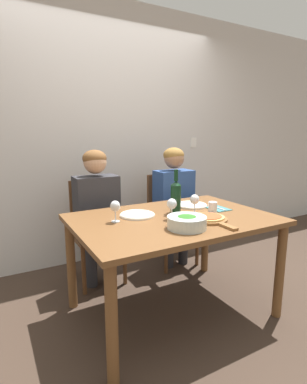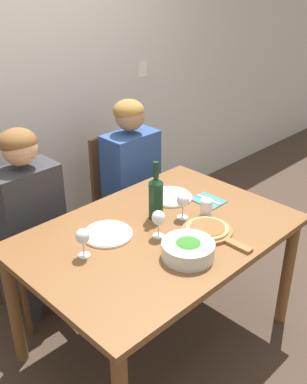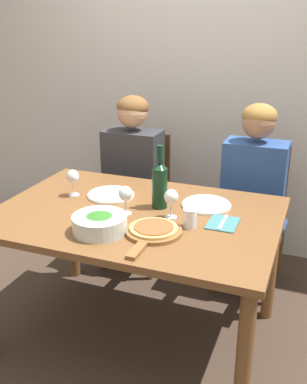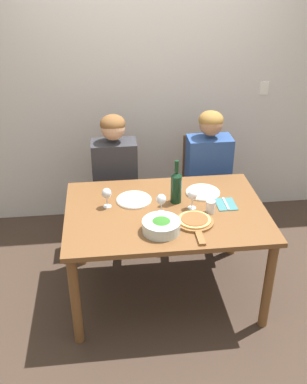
{
  "view_description": "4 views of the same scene",
  "coord_description": "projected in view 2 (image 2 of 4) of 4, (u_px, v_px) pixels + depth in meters",
  "views": [
    {
      "loc": [
        -1.15,
        -1.78,
        1.37
      ],
      "look_at": [
        -0.09,
        0.14,
        0.93
      ],
      "focal_mm": 28.0,
      "sensor_mm": 36.0,
      "label": 1
    },
    {
      "loc": [
        -1.44,
        -1.41,
        2.02
      ],
      "look_at": [
        0.09,
        0.13,
        0.91
      ],
      "focal_mm": 42.0,
      "sensor_mm": 36.0,
      "label": 2
    },
    {
      "loc": [
        0.84,
        -1.94,
        1.69
      ],
      "look_at": [
        0.09,
        0.02,
        0.88
      ],
      "focal_mm": 42.0,
      "sensor_mm": 36.0,
      "label": 3
    },
    {
      "loc": [
        -0.4,
        -2.73,
        2.45
      ],
      "look_at": [
        -0.07,
        0.16,
        0.82
      ],
      "focal_mm": 42.0,
      "sensor_mm": 36.0,
      "label": 4
    }
  ],
  "objects": [
    {
      "name": "fork_on_napkin",
      "position": [
        208.0,
        200.0,
        2.67
      ],
      "size": [
        0.14,
        0.18,
        0.01
      ],
      "color": "#387075",
      "rests_on": "dining_table"
    },
    {
      "name": "water_tumbler",
      "position": [
        206.0,
        208.0,
        2.5
      ],
      "size": [
        0.07,
        0.07,
        0.09
      ],
      "color": "silver",
      "rests_on": "dining_table"
    },
    {
      "name": "dinner_plate_left",
      "position": [
        108.0,
        234.0,
        2.33
      ],
      "size": [
        0.26,
        0.26,
        0.02
      ],
      "color": "silver",
      "rests_on": "dining_table"
    },
    {
      "name": "pizza_on_board",
      "position": [
        209.0,
        230.0,
        2.35
      ],
      "size": [
        0.27,
        0.41,
        0.04
      ],
      "color": "brown",
      "rests_on": "dining_table"
    },
    {
      "name": "person_man",
      "position": [
        133.0,
        169.0,
        3.14
      ],
      "size": [
        0.47,
        0.51,
        1.23
      ],
      "color": "#28282D",
      "rests_on": "ground"
    },
    {
      "name": "back_wall",
      "position": [
        18.0,
        79.0,
        2.92
      ],
      "size": [
        10.0,
        0.06,
        2.7
      ],
      "color": "silver",
      "rests_on": "ground"
    },
    {
      "name": "person_woman",
      "position": [
        30.0,
        209.0,
        2.63
      ],
      "size": [
        0.47,
        0.51,
        1.23
      ],
      "color": "#28282D",
      "rests_on": "ground"
    },
    {
      "name": "wine_glass_left",
      "position": [
        83.0,
        238.0,
        2.12
      ],
      "size": [
        0.07,
        0.07,
        0.15
      ],
      "color": "silver",
      "rests_on": "dining_table"
    },
    {
      "name": "wine_glass_right",
      "position": [
        183.0,
        201.0,
        2.44
      ],
      "size": [
        0.07,
        0.07,
        0.15
      ],
      "color": "silver",
      "rests_on": "dining_table"
    },
    {
      "name": "wine_bottle",
      "position": [
        156.0,
        196.0,
        2.44
      ],
      "size": [
        0.08,
        0.08,
        0.34
      ],
      "color": "black",
      "rests_on": "dining_table"
    },
    {
      "name": "chair_left",
      "position": [
        25.0,
        236.0,
        2.81
      ],
      "size": [
        0.42,
        0.42,
        0.93
      ],
      "color": "brown",
      "rests_on": "ground"
    },
    {
      "name": "dinner_plate_right",
      "position": [
        170.0,
        197.0,
        2.7
      ],
      "size": [
        0.26,
        0.26,
        0.02
      ],
      "color": "silver",
      "rests_on": "dining_table"
    },
    {
      "name": "ground_plane",
      "position": [
        158.0,
        337.0,
        2.72
      ],
      "size": [
        40.0,
        40.0,
        0.0
      ],
      "primitive_type": "plane",
      "color": "#3D2D23"
    },
    {
      "name": "dining_table",
      "position": [
        158.0,
        246.0,
        2.42
      ],
      "size": [
        1.44,
        0.99,
        0.76
      ],
      "color": "brown",
      "rests_on": "ground"
    },
    {
      "name": "broccoli_bowl",
      "position": [
        188.0,
        250.0,
        2.14
      ],
      "size": [
        0.26,
        0.26,
        0.09
      ],
      "color": "silver",
      "rests_on": "dining_table"
    },
    {
      "name": "wine_glass_centre",
      "position": [
        158.0,
        219.0,
        2.28
      ],
      "size": [
        0.07,
        0.07,
        0.15
      ],
      "color": "silver",
      "rests_on": "dining_table"
    },
    {
      "name": "chair_right",
      "position": [
        123.0,
        193.0,
        3.32
      ],
      "size": [
        0.42,
        0.42,
        0.93
      ],
      "color": "brown",
      "rests_on": "ground"
    }
  ]
}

